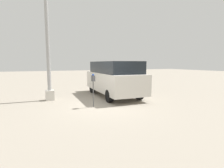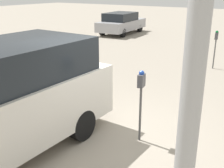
{
  "view_description": "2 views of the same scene",
  "coord_description": "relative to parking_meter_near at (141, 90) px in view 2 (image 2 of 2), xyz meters",
  "views": [
    {
      "loc": [
        -7.74,
        2.93,
        2.02
      ],
      "look_at": [
        -0.91,
        -0.04,
        1.13
      ],
      "focal_mm": 28.0,
      "sensor_mm": 36.0,
      "label": 1
    },
    {
      "loc": [
        4.51,
        2.98,
        3.08
      ],
      "look_at": [
        -0.66,
        -0.43,
        0.93
      ],
      "focal_mm": 45.0,
      "sensor_mm": 36.0,
      "label": 2
    }
  ],
  "objects": [
    {
      "name": "ground_plane",
      "position": [
        0.19,
        -0.58,
        -1.13
      ],
      "size": [
        80.0,
        80.0,
        0.0
      ],
      "primitive_type": "plane",
      "color": "gray"
    },
    {
      "name": "parking_meter_near",
      "position": [
        0.0,
        0.0,
        0.0
      ],
      "size": [
        0.21,
        0.14,
        1.54
      ],
      "rotation": [
        0.0,
        0.0,
        0.16
      ],
      "color": "#4C4C4C",
      "rests_on": "ground"
    },
    {
      "name": "parking_meter_far",
      "position": [
        -6.52,
        -0.18,
        -0.03
      ],
      "size": [
        0.21,
        0.14,
        1.5
      ],
      "rotation": [
        0.0,
        0.0,
        0.16
      ],
      "color": "#4C4C4C",
      "rests_on": "ground"
    },
    {
      "name": "lamp_post",
      "position": [
        2.4,
        1.73,
        0.86
      ],
      "size": [
        0.44,
        0.44,
        5.38
      ],
      "color": "beige",
      "rests_on": "ground"
    },
    {
      "name": "car_distant",
      "position": [
        -12.02,
        -7.85,
        -0.38
      ],
      "size": [
        4.4,
        2.05,
        1.44
      ],
      "rotation": [
        0.0,
        0.0,
        3.21
      ],
      "color": "#9E9EA3",
      "rests_on": "ground"
    }
  ]
}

